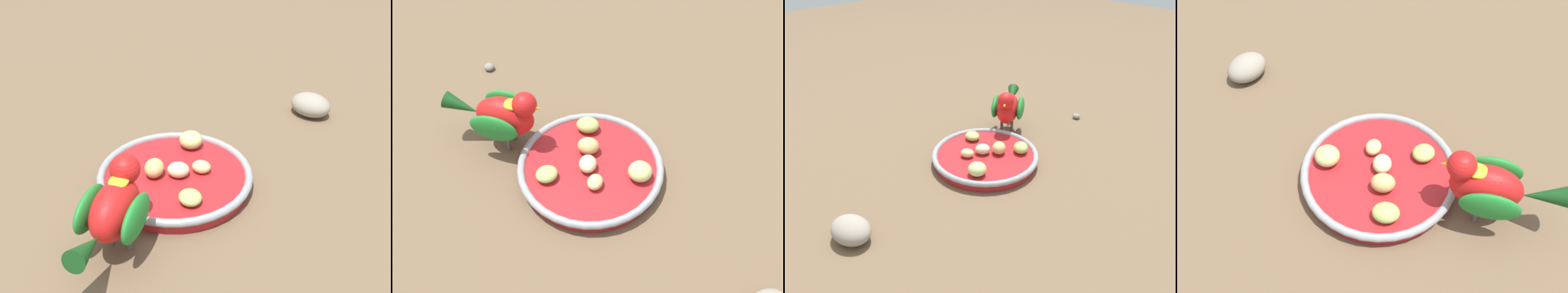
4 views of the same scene
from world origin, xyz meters
TOP-DOWN VIEW (x-y plane):
  - ground_plane at (0.00, 0.00)m, footprint 4.00×4.00m
  - feeding_bowl at (0.03, -0.00)m, footprint 0.24×0.24m
  - apple_piece_0 at (0.03, -0.01)m, footprint 0.04×0.04m
  - apple_piece_1 at (-0.00, -0.07)m, footprint 0.04×0.04m
  - apple_piece_2 at (-0.00, 0.02)m, footprint 0.05×0.05m
  - apple_piece_3 at (0.09, 0.05)m, footprint 0.05×0.05m
  - apple_piece_4 at (-0.04, 0.05)m, footprint 0.05×0.05m
  - apple_piece_5 at (0.06, -0.02)m, footprint 0.04×0.04m
  - parrot at (-0.12, -0.07)m, footprint 0.16×0.13m
  - rock_large at (0.37, 0.01)m, footprint 0.07×0.09m
  - pebble_0 at (-0.31, 0.02)m, footprint 0.02×0.02m

SIDE VIEW (x-z plane):
  - ground_plane at x=0.00m, z-range 0.00..0.00m
  - pebble_0 at x=-0.31m, z-range 0.00..0.01m
  - feeding_bowl at x=0.03m, z-range 0.00..0.03m
  - rock_large at x=0.37m, z-range 0.00..0.04m
  - apple_piece_5 at x=0.06m, z-range 0.02..0.04m
  - apple_piece_1 at x=0.00m, z-range 0.02..0.04m
  - apple_piece_0 at x=0.03m, z-range 0.02..0.04m
  - apple_piece_4 at x=-0.04m, z-range 0.02..0.05m
  - apple_piece_2 at x=0.00m, z-range 0.02..0.05m
  - apple_piece_3 at x=0.09m, z-range 0.02..0.05m
  - parrot at x=-0.12m, z-range 0.01..0.13m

